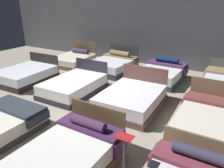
{
  "coord_description": "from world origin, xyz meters",
  "views": [
    {
      "loc": [
        3.48,
        -4.78,
        2.97
      ],
      "look_at": [
        0.22,
        0.83,
        0.44
      ],
      "focal_mm": 35.17,
      "sensor_mm": 36.0,
      "label": 1
    }
  ],
  "objects_px": {
    "bed_4": "(26,75)",
    "bed_9": "(113,65)",
    "bed_7": "(212,121)",
    "bed_10": "(161,73)",
    "price_sign": "(124,167)",
    "bed_6": "(131,99)",
    "bed_2": "(70,155)",
    "bed_8": "(73,60)",
    "bed_5": "(74,86)"
  },
  "relations": [
    {
      "from": "bed_6",
      "to": "bed_7",
      "type": "xyz_separation_m",
      "value": [
        2.19,
        -0.05,
        -0.03
      ]
    },
    {
      "from": "bed_2",
      "to": "bed_7",
      "type": "distance_m",
      "value": 3.47
    },
    {
      "from": "bed_5",
      "to": "bed_9",
      "type": "xyz_separation_m",
      "value": [
        -0.06,
        2.72,
        0.03
      ]
    },
    {
      "from": "bed_8",
      "to": "bed_10",
      "type": "distance_m",
      "value": 4.39
    },
    {
      "from": "bed_5",
      "to": "price_sign",
      "type": "distance_m",
      "value": 4.21
    },
    {
      "from": "bed_5",
      "to": "bed_2",
      "type": "bearing_deg",
      "value": -52.6
    },
    {
      "from": "bed_9",
      "to": "bed_4",
      "type": "bearing_deg",
      "value": -125.43
    },
    {
      "from": "bed_6",
      "to": "bed_2",
      "type": "bearing_deg",
      "value": -89.97
    },
    {
      "from": "bed_10",
      "to": "bed_8",
      "type": "bearing_deg",
      "value": -178.32
    },
    {
      "from": "bed_7",
      "to": "bed_5",
      "type": "bearing_deg",
      "value": 179.6
    },
    {
      "from": "bed_5",
      "to": "bed_8",
      "type": "bearing_deg",
      "value": 129.1
    },
    {
      "from": "bed_10",
      "to": "price_sign",
      "type": "relative_size",
      "value": 2.08
    },
    {
      "from": "price_sign",
      "to": "bed_9",
      "type": "bearing_deg",
      "value": 121.55
    },
    {
      "from": "price_sign",
      "to": "bed_4",
      "type": "bearing_deg",
      "value": 154.78
    },
    {
      "from": "bed_6",
      "to": "price_sign",
      "type": "bearing_deg",
      "value": -68.47
    },
    {
      "from": "bed_7",
      "to": "bed_2",
      "type": "bearing_deg",
      "value": -127.4
    },
    {
      "from": "bed_5",
      "to": "bed_9",
      "type": "bearing_deg",
      "value": 90.52
    },
    {
      "from": "bed_2",
      "to": "bed_4",
      "type": "bearing_deg",
      "value": 149.41
    },
    {
      "from": "bed_7",
      "to": "bed_4",
      "type": "bearing_deg",
      "value": -179.65
    },
    {
      "from": "bed_5",
      "to": "bed_10",
      "type": "height_order",
      "value": "bed_5"
    },
    {
      "from": "bed_6",
      "to": "bed_9",
      "type": "bearing_deg",
      "value": 127.48
    },
    {
      "from": "bed_6",
      "to": "bed_8",
      "type": "height_order",
      "value": "bed_6"
    },
    {
      "from": "bed_7",
      "to": "bed_9",
      "type": "bearing_deg",
      "value": 147.89
    },
    {
      "from": "bed_5",
      "to": "bed_9",
      "type": "distance_m",
      "value": 2.72
    },
    {
      "from": "bed_4",
      "to": "price_sign",
      "type": "bearing_deg",
      "value": -26.75
    },
    {
      "from": "bed_5",
      "to": "bed_10",
      "type": "relative_size",
      "value": 1.09
    },
    {
      "from": "bed_10",
      "to": "bed_5",
      "type": "bearing_deg",
      "value": -126.2
    },
    {
      "from": "bed_6",
      "to": "bed_7",
      "type": "height_order",
      "value": "bed_6"
    },
    {
      "from": "bed_5",
      "to": "bed_7",
      "type": "height_order",
      "value": "bed_7"
    },
    {
      "from": "bed_7",
      "to": "bed_9",
      "type": "xyz_separation_m",
      "value": [
        -4.37,
        2.76,
        0.06
      ]
    },
    {
      "from": "bed_6",
      "to": "price_sign",
      "type": "height_order",
      "value": "bed_6"
    },
    {
      "from": "bed_2",
      "to": "bed_8",
      "type": "relative_size",
      "value": 1.0
    },
    {
      "from": "bed_7",
      "to": "bed_10",
      "type": "distance_m",
      "value": 3.5
    },
    {
      "from": "bed_7",
      "to": "price_sign",
      "type": "distance_m",
      "value": 2.84
    },
    {
      "from": "bed_10",
      "to": "bed_2",
      "type": "bearing_deg",
      "value": -87.12
    },
    {
      "from": "bed_2",
      "to": "bed_7",
      "type": "bearing_deg",
      "value": 53.2
    },
    {
      "from": "bed_8",
      "to": "bed_7",
      "type": "bearing_deg",
      "value": -26.03
    },
    {
      "from": "bed_9",
      "to": "bed_7",
      "type": "bearing_deg",
      "value": -28.94
    },
    {
      "from": "bed_6",
      "to": "price_sign",
      "type": "xyz_separation_m",
      "value": [
        1.13,
        -2.68,
        0.12
      ]
    },
    {
      "from": "bed_4",
      "to": "bed_9",
      "type": "relative_size",
      "value": 1.03
    },
    {
      "from": "bed_2",
      "to": "bed_4",
      "type": "height_order",
      "value": "bed_2"
    },
    {
      "from": "bed_6",
      "to": "bed_5",
      "type": "bearing_deg",
      "value": 178.77
    },
    {
      "from": "bed_9",
      "to": "price_sign",
      "type": "relative_size",
      "value": 2.07
    },
    {
      "from": "bed_7",
      "to": "bed_9",
      "type": "relative_size",
      "value": 1.08
    },
    {
      "from": "bed_5",
      "to": "bed_8",
      "type": "height_order",
      "value": "bed_8"
    },
    {
      "from": "bed_8",
      "to": "bed_4",
      "type": "bearing_deg",
      "value": -93.8
    },
    {
      "from": "bed_10",
      "to": "bed_6",
      "type": "bearing_deg",
      "value": -87.78
    },
    {
      "from": "bed_8",
      "to": "price_sign",
      "type": "relative_size",
      "value": 2.08
    },
    {
      "from": "bed_9",
      "to": "bed_10",
      "type": "relative_size",
      "value": 1.0
    },
    {
      "from": "bed_2",
      "to": "bed_8",
      "type": "bearing_deg",
      "value": 129.73
    }
  ]
}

